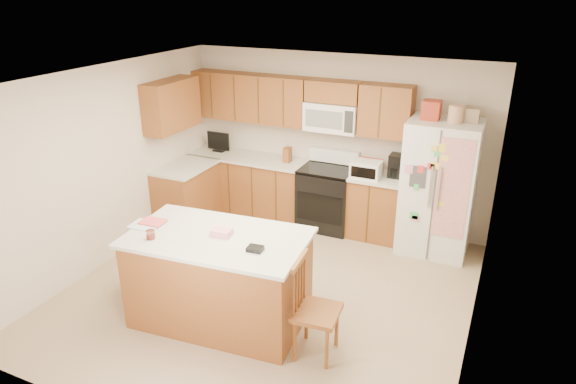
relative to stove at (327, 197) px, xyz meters
The scene contains 9 objects.
ground 1.99m from the stove, 90.00° to the right, with size 4.50×4.50×0.00m, color #8E7D5E.
room_shell 2.16m from the stove, 90.00° to the right, with size 4.60×4.60×2.52m.
cabinetry 1.09m from the stove, behind, with size 3.36×1.56×2.15m.
stove is the anchor object (origin of this frame).
refrigerator 1.63m from the stove, ahead, with size 0.90×0.79×2.04m.
island 2.63m from the stove, 95.22° to the right, with size 1.95×1.23×1.10m.
windsor_chair_left 2.85m from the stove, 116.61° to the right, with size 0.46×0.48×0.98m.
windsor_chair_back 1.97m from the stove, 93.51° to the right, with size 0.47×0.45×0.99m.
windsor_chair_right 2.86m from the stove, 72.13° to the right, with size 0.46×0.48×1.03m.
Camera 1 is at (2.35, -4.63, 3.42)m, focal length 32.00 mm.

